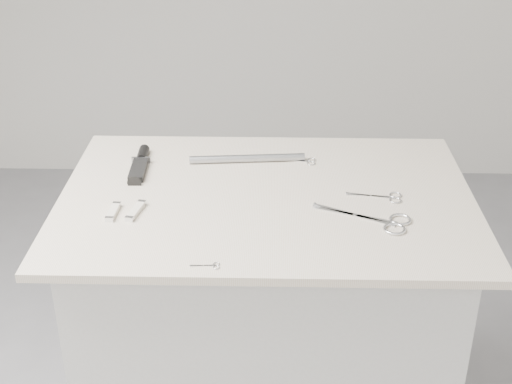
{
  "coord_description": "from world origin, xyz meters",
  "views": [
    {
      "loc": [
        0.01,
        -1.52,
        1.73
      ],
      "look_at": [
        -0.03,
        0.02,
        0.92
      ],
      "focal_mm": 50.0,
      "sensor_mm": 36.0,
      "label": 1
    }
  ],
  "objects_px": {
    "tiny_scissors": "(209,266)",
    "pocket_knife_a": "(113,212)",
    "large_shears": "(382,221)",
    "metal_rail": "(247,158)",
    "pocket_knife_b": "(136,211)",
    "plinth": "(265,347)",
    "embroidery_scissors_b": "(303,161)",
    "sheathed_knife": "(140,163)",
    "embroidery_scissors_a": "(385,197)"
  },
  "relations": [
    {
      "from": "plinth",
      "to": "large_shears",
      "type": "distance_m",
      "value": 0.55
    },
    {
      "from": "pocket_knife_b",
      "to": "large_shears",
      "type": "bearing_deg",
      "value": -81.06
    },
    {
      "from": "embroidery_scissors_a",
      "to": "metal_rail",
      "type": "bearing_deg",
      "value": 159.55
    },
    {
      "from": "large_shears",
      "to": "pocket_knife_a",
      "type": "relative_size",
      "value": 2.76
    },
    {
      "from": "large_shears",
      "to": "pocket_knife_b",
      "type": "relative_size",
      "value": 2.43
    },
    {
      "from": "embroidery_scissors_a",
      "to": "pocket_knife_a",
      "type": "xyz_separation_m",
      "value": [
        -0.64,
        -0.09,
        0.0
      ]
    },
    {
      "from": "pocket_knife_b",
      "to": "plinth",
      "type": "bearing_deg",
      "value": -60.84
    },
    {
      "from": "plinth",
      "to": "metal_rail",
      "type": "height_order",
      "value": "metal_rail"
    },
    {
      "from": "pocket_knife_a",
      "to": "pocket_knife_b",
      "type": "xyz_separation_m",
      "value": [
        0.05,
        0.01,
        0.0
      ]
    },
    {
      "from": "sheathed_knife",
      "to": "pocket_knife_b",
      "type": "height_order",
      "value": "sheathed_knife"
    },
    {
      "from": "large_shears",
      "to": "embroidery_scissors_b",
      "type": "relative_size",
      "value": 2.11
    },
    {
      "from": "pocket_knife_a",
      "to": "tiny_scissors",
      "type": "bearing_deg",
      "value": -128.31
    },
    {
      "from": "large_shears",
      "to": "pocket_knife_b",
      "type": "height_order",
      "value": "pocket_knife_b"
    },
    {
      "from": "plinth",
      "to": "tiny_scissors",
      "type": "xyz_separation_m",
      "value": [
        -0.11,
        -0.31,
        0.47
      ]
    },
    {
      "from": "tiny_scissors",
      "to": "pocket_knife_b",
      "type": "height_order",
      "value": "pocket_knife_b"
    },
    {
      "from": "sheathed_knife",
      "to": "pocket_knife_a",
      "type": "xyz_separation_m",
      "value": [
        -0.02,
        -0.26,
        -0.0
      ]
    },
    {
      "from": "tiny_scissors",
      "to": "pocket_knife_a",
      "type": "xyz_separation_m",
      "value": [
        -0.24,
        0.21,
        0.0
      ]
    },
    {
      "from": "pocket_knife_a",
      "to": "metal_rail",
      "type": "height_order",
      "value": "metal_rail"
    },
    {
      "from": "large_shears",
      "to": "pocket_knife_a",
      "type": "bearing_deg",
      "value": -157.75
    },
    {
      "from": "sheathed_knife",
      "to": "large_shears",
      "type": "bearing_deg",
      "value": -117.31
    },
    {
      "from": "plinth",
      "to": "tiny_scissors",
      "type": "distance_m",
      "value": 0.58
    },
    {
      "from": "embroidery_scissors_b",
      "to": "pocket_knife_a",
      "type": "bearing_deg",
      "value": -140.17
    },
    {
      "from": "tiny_scissors",
      "to": "sheathed_knife",
      "type": "bearing_deg",
      "value": 112.91
    },
    {
      "from": "plinth",
      "to": "metal_rail",
      "type": "distance_m",
      "value": 0.52
    },
    {
      "from": "plinth",
      "to": "pocket_knife_a",
      "type": "height_order",
      "value": "pocket_knife_a"
    },
    {
      "from": "tiny_scissors",
      "to": "sheathed_knife",
      "type": "xyz_separation_m",
      "value": [
        -0.22,
        0.47,
        0.01
      ]
    },
    {
      "from": "pocket_knife_b",
      "to": "tiny_scissors",
      "type": "bearing_deg",
      "value": -127.2
    },
    {
      "from": "large_shears",
      "to": "pocket_knife_b",
      "type": "xyz_separation_m",
      "value": [
        -0.56,
        0.03,
        0.0
      ]
    },
    {
      "from": "plinth",
      "to": "sheathed_knife",
      "type": "relative_size",
      "value": 4.74
    },
    {
      "from": "plinth",
      "to": "sheathed_knife",
      "type": "xyz_separation_m",
      "value": [
        -0.33,
        0.16,
        0.48
      ]
    },
    {
      "from": "embroidery_scissors_b",
      "to": "pocket_knife_b",
      "type": "distance_m",
      "value": 0.49
    },
    {
      "from": "plinth",
      "to": "embroidery_scissors_a",
      "type": "distance_m",
      "value": 0.55
    },
    {
      "from": "pocket_knife_a",
      "to": "pocket_knife_b",
      "type": "relative_size",
      "value": 0.88
    },
    {
      "from": "embroidery_scissors_b",
      "to": "pocket_knife_b",
      "type": "bearing_deg",
      "value": -137.47
    },
    {
      "from": "embroidery_scissors_a",
      "to": "tiny_scissors",
      "type": "height_order",
      "value": "same"
    },
    {
      "from": "plinth",
      "to": "pocket_knife_b",
      "type": "height_order",
      "value": "pocket_knife_b"
    },
    {
      "from": "sheathed_knife",
      "to": "pocket_knife_b",
      "type": "bearing_deg",
      "value": -175.01
    },
    {
      "from": "plinth",
      "to": "embroidery_scissors_a",
      "type": "height_order",
      "value": "embroidery_scissors_a"
    },
    {
      "from": "embroidery_scissors_a",
      "to": "sheathed_knife",
      "type": "relative_size",
      "value": 0.7
    },
    {
      "from": "embroidery_scissors_b",
      "to": "pocket_knife_b",
      "type": "height_order",
      "value": "pocket_knife_b"
    },
    {
      "from": "large_shears",
      "to": "tiny_scissors",
      "type": "distance_m",
      "value": 0.42
    },
    {
      "from": "embroidery_scissors_b",
      "to": "tiny_scissors",
      "type": "xyz_separation_m",
      "value": [
        -0.21,
        -0.5,
        -0.0
      ]
    },
    {
      "from": "embroidery_scissors_b",
      "to": "metal_rail",
      "type": "bearing_deg",
      "value": -171.35
    },
    {
      "from": "pocket_knife_b",
      "to": "metal_rail",
      "type": "height_order",
      "value": "metal_rail"
    },
    {
      "from": "plinth",
      "to": "metal_rail",
      "type": "xyz_separation_m",
      "value": [
        -0.05,
        0.19,
        0.48
      ]
    },
    {
      "from": "large_shears",
      "to": "embroidery_scissors_a",
      "type": "xyz_separation_m",
      "value": [
        0.02,
        0.12,
        -0.0
      ]
    },
    {
      "from": "embroidery_scissors_b",
      "to": "metal_rail",
      "type": "xyz_separation_m",
      "value": [
        -0.15,
        -0.0,
        0.01
      ]
    },
    {
      "from": "plinth",
      "to": "pocket_knife_b",
      "type": "bearing_deg",
      "value": -162.71
    },
    {
      "from": "embroidery_scissors_a",
      "to": "pocket_knife_a",
      "type": "relative_size",
      "value": 1.68
    },
    {
      "from": "pocket_knife_a",
      "to": "metal_rail",
      "type": "distance_m",
      "value": 0.41
    }
  ]
}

